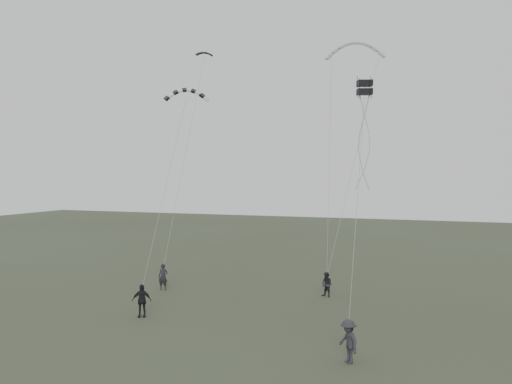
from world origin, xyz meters
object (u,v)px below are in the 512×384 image
(flyer_right, at_px, (327,285))
(flyer_far, at_px, (348,341))
(kite_box, at_px, (365,88))
(flyer_center, at_px, (142,301))
(kite_pale_large, at_px, (355,43))
(flyer_left, at_px, (163,277))
(kite_striped, at_px, (187,90))
(kite_dark_small, at_px, (204,53))

(flyer_right, relative_size, flyer_far, 0.86)
(flyer_far, height_order, kite_box, kite_box)
(flyer_center, bearing_deg, kite_pale_large, 33.18)
(flyer_left, height_order, kite_box, kite_box)
(flyer_right, bearing_deg, kite_pale_large, 106.35)
(flyer_center, height_order, kite_pale_large, kite_pale_large)
(flyer_center, relative_size, flyer_far, 0.99)
(flyer_far, height_order, kite_striped, kite_striped)
(flyer_left, xyz_separation_m, kite_box, (14.63, -4.50, 11.82))
(flyer_right, xyz_separation_m, flyer_far, (3.24, -11.36, 0.13))
(flyer_far, relative_size, kite_striped, 0.65)
(flyer_left, relative_size, flyer_right, 1.13)
(flyer_left, distance_m, kite_striped, 13.22)
(kite_box, bearing_deg, kite_dark_small, 124.69)
(flyer_center, height_order, kite_dark_small, kite_dark_small)
(flyer_left, xyz_separation_m, flyer_far, (14.65, -9.46, 0.02))
(flyer_left, distance_m, kite_pale_large, 22.69)
(flyer_center, bearing_deg, kite_dark_small, 77.05)
(kite_dark_small, xyz_separation_m, kite_striped, (2.24, -7.48, -4.33))
(kite_pale_large, bearing_deg, flyer_center, -134.93)
(flyer_left, distance_m, kite_box, 19.34)
(flyer_left, bearing_deg, flyer_right, -4.61)
(flyer_far, bearing_deg, flyer_right, 155.48)
(kite_dark_small, xyz_separation_m, kite_pale_large, (11.95, 1.63, 0.14))
(flyer_left, height_order, flyer_far, flyer_far)
(flyer_right, distance_m, flyer_center, 12.32)
(flyer_center, relative_size, kite_box, 2.48)
(kite_dark_small, bearing_deg, flyer_far, -81.55)
(flyer_left, xyz_separation_m, kite_pale_large, (12.31, 7.85, 17.37))
(kite_dark_small, bearing_deg, flyer_center, -115.25)
(kite_striped, bearing_deg, flyer_center, -120.98)
(kite_dark_small, height_order, kite_box, kite_dark_small)
(flyer_left, bearing_deg, kite_dark_small, 72.63)
(kite_box, bearing_deg, flyer_left, 144.52)
(kite_pale_large, height_order, kite_striped, kite_pale_large)
(flyer_left, relative_size, flyer_center, 0.99)
(flyer_far, distance_m, kite_box, 12.80)
(flyer_far, xyz_separation_m, kite_box, (-0.02, 4.95, 11.80))
(flyer_left, bearing_deg, flyer_far, -46.93)
(flyer_left, relative_size, kite_pale_large, 0.42)
(kite_dark_small, bearing_deg, kite_pale_large, -26.14)
(flyer_left, xyz_separation_m, flyer_right, (11.41, 1.90, -0.11))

